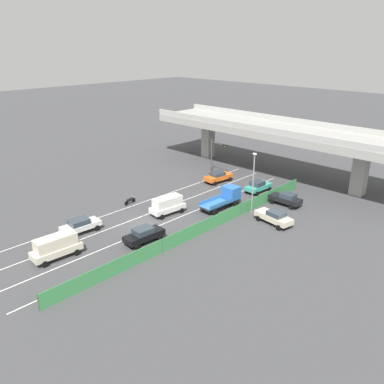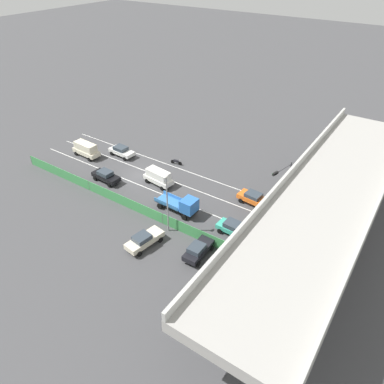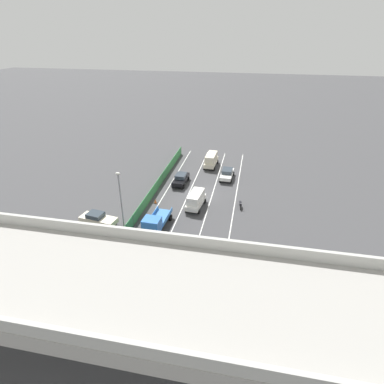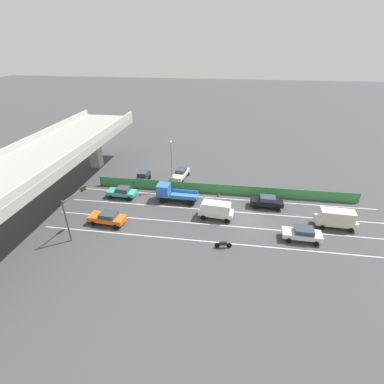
% 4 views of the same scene
% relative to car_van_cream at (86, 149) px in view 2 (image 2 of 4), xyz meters
% --- Properties ---
extents(ground_plane, '(300.00, 300.00, 0.00)m').
position_rel_car_van_cream_xyz_m(ground_plane, '(-0.03, 10.85, -1.32)').
color(ground_plane, '#424244').
extents(lane_line_left_edge, '(0.14, 43.23, 0.01)m').
position_rel_car_van_cream_xyz_m(lane_line_left_edge, '(-5.28, 14.46, -1.32)').
color(lane_line_left_edge, silver).
rests_on(lane_line_left_edge, ground).
extents(lane_line_mid_left, '(0.14, 43.23, 0.01)m').
position_rel_car_van_cream_xyz_m(lane_line_mid_left, '(-1.78, 14.46, -1.32)').
color(lane_line_mid_left, silver).
rests_on(lane_line_mid_left, ground).
extents(lane_line_mid_right, '(0.14, 43.23, 0.01)m').
position_rel_car_van_cream_xyz_m(lane_line_mid_right, '(1.72, 14.46, -1.32)').
color(lane_line_mid_right, silver).
rests_on(lane_line_mid_right, ground).
extents(lane_line_right_edge, '(0.14, 43.23, 0.01)m').
position_rel_car_van_cream_xyz_m(lane_line_right_edge, '(5.22, 14.46, -1.32)').
color(lane_line_right_edge, silver).
rests_on(lane_line_right_edge, ground).
extents(elevated_overpass, '(44.16, 9.57, 8.49)m').
position_rel_car_van_cream_xyz_m(elevated_overpass, '(-0.03, 38.07, 5.45)').
color(elevated_overpass, '#A09E99').
rests_on(elevated_overpass, ground).
extents(green_fence, '(0.10, 39.33, 1.55)m').
position_rel_car_van_cream_xyz_m(green_fence, '(6.70, 14.46, -0.54)').
color(green_fence, '#3D8E4C').
rests_on(green_fence, ground).
extents(car_van_cream, '(2.19, 4.97, 2.36)m').
position_rel_car_van_cream_xyz_m(car_van_cream, '(0.00, 0.00, 0.00)').
color(car_van_cream, beige).
rests_on(car_van_cream, ground).
extents(car_van_white, '(2.37, 4.66, 2.23)m').
position_rel_car_van_cream_xyz_m(car_van_white, '(-0.07, 14.95, -0.06)').
color(car_van_white, silver).
rests_on(car_van_white, ground).
extents(car_taxi_teal, '(2.13, 4.32, 1.64)m').
position_rel_car_van_cream_xyz_m(car_taxi_teal, '(3.47, 29.19, -0.43)').
color(car_taxi_teal, teal).
rests_on(car_taxi_teal, ground).
extents(car_taxi_orange, '(2.41, 4.77, 1.60)m').
position_rel_car_van_cream_xyz_m(car_taxi_orange, '(-3.43, 28.52, -0.43)').
color(car_taxi_orange, orange).
rests_on(car_taxi_orange, ground).
extents(car_hatchback_white, '(2.18, 4.52, 1.63)m').
position_rel_car_van_cream_xyz_m(car_hatchback_white, '(-3.32, 4.64, -0.41)').
color(car_hatchback_white, silver).
rests_on(car_hatchback_white, ground).
extents(car_sedan_black, '(2.11, 4.56, 1.68)m').
position_rel_car_van_cream_xyz_m(car_sedan_black, '(3.64, 8.12, -0.40)').
color(car_sedan_black, black).
rests_on(car_sedan_black, ground).
extents(flatbed_truck_blue, '(2.42, 5.92, 2.51)m').
position_rel_car_van_cream_xyz_m(flatbed_truck_blue, '(3.58, 21.89, -0.03)').
color(flatbed_truck_blue, black).
rests_on(flatbed_truck_blue, ground).
extents(motorcycle, '(0.60, 1.94, 0.93)m').
position_rel_car_van_cream_xyz_m(motorcycle, '(-6.09, 13.70, -0.86)').
color(motorcycle, black).
rests_on(motorcycle, ground).
extents(parked_sedan_cream, '(4.90, 2.54, 1.68)m').
position_rel_car_van_cream_xyz_m(parked_sedan_cream, '(11.05, 21.71, -0.41)').
color(parked_sedan_cream, beige).
rests_on(parked_sedan_cream, ground).
extents(parked_sedan_dark, '(4.32, 2.02, 1.68)m').
position_rel_car_van_cream_xyz_m(parked_sedan_dark, '(8.94, 27.72, -0.41)').
color(parked_sedan_dark, black).
rests_on(parked_sedan_dark, ground).
extents(traffic_light, '(3.98, 1.18, 5.48)m').
position_rel_car_van_cream_xyz_m(traffic_light, '(-6.02, 31.08, 2.60)').
color(traffic_light, '#47474C').
rests_on(traffic_light, ground).
extents(street_lamp, '(0.60, 0.36, 7.82)m').
position_rel_car_van_cream_xyz_m(street_lamp, '(7.34, 22.36, 3.37)').
color(street_lamp, gray).
rests_on(street_lamp, ground).
extents(traffic_cone, '(0.47, 0.47, 0.68)m').
position_rel_car_van_cream_xyz_m(traffic_cone, '(5.75, 14.91, -1.00)').
color(traffic_cone, orange).
rests_on(traffic_cone, ground).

